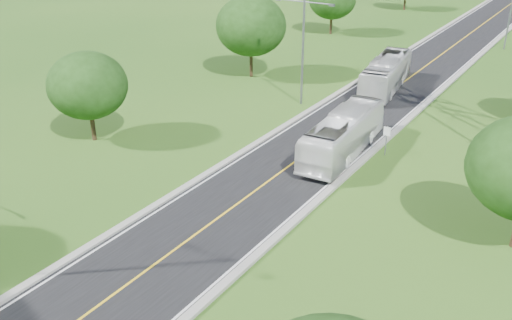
{
  "coord_description": "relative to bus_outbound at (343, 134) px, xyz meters",
  "views": [
    {
      "loc": [
        18.51,
        -1.08,
        18.29
      ],
      "look_at": [
        0.78,
        26.46,
        3.0
      ],
      "focal_mm": 40.0,
      "sensor_mm": 36.0,
      "label": 1
    }
  ],
  "objects": [
    {
      "name": "road",
      "position": [
        -2.36,
        29.69,
        -1.66
      ],
      "size": [
        8.0,
        150.0,
        0.06
      ],
      "primitive_type": "cube",
      "color": "black",
      "rests_on": "ground"
    },
    {
      "name": "bus_outbound",
      "position": [
        0.0,
        0.0,
        0.0
      ],
      "size": [
        3.53,
        11.87,
        3.26
      ],
      "primitive_type": "imported",
      "rotation": [
        0.0,
        0.0,
        3.21
      ],
      "color": "white",
      "rests_on": "road"
    },
    {
      "name": "ground",
      "position": [
        -2.36,
        23.69,
        -1.69
      ],
      "size": [
        260.0,
        260.0,
        0.0
      ],
      "primitive_type": "plane",
      "color": "#244E16",
      "rests_on": "ground"
    },
    {
      "name": "curb_right",
      "position": [
        1.89,
        29.69,
        -1.58
      ],
      "size": [
        0.5,
        150.0,
        0.22
      ],
      "primitive_type": "cube",
      "color": "gray",
      "rests_on": "ground"
    },
    {
      "name": "tree_lc",
      "position": [
        -17.36,
        13.69,
        3.88
      ],
      "size": [
        7.56,
        7.56,
        8.79
      ],
      "color": "black",
      "rests_on": "ground"
    },
    {
      "name": "speed_limit_sign",
      "position": [
        2.84,
        1.68,
        -0.09
      ],
      "size": [
        0.55,
        0.09,
        2.4
      ],
      "color": "slate",
      "rests_on": "ground"
    },
    {
      "name": "streetlight_far_right",
      "position": [
        3.64,
        41.69,
        4.25
      ],
      "size": [
        5.9,
        0.25,
        10.0
      ],
      "color": "slate",
      "rests_on": "ground"
    },
    {
      "name": "bus_inbound",
      "position": [
        -3.16,
        17.08,
        0.04
      ],
      "size": [
        4.49,
        12.25,
        3.33
      ],
      "primitive_type": "imported",
      "rotation": [
        0.0,
        0.0,
        0.14
      ],
      "color": "silver",
      "rests_on": "road"
    },
    {
      "name": "curb_left",
      "position": [
        -6.61,
        29.69,
        -1.58
      ],
      "size": [
        0.5,
        150.0,
        0.22
      ],
      "primitive_type": "cube",
      "color": "gray",
      "rests_on": "ground"
    },
    {
      "name": "streetlight_mid_left",
      "position": [
        -8.36,
        8.69,
        4.25
      ],
      "size": [
        5.9,
        0.25,
        10.0
      ],
      "color": "slate",
      "rests_on": "ground"
    },
    {
      "name": "tree_lb",
      "position": [
        -18.36,
        -8.31,
        2.95
      ],
      "size": [
        6.3,
        6.3,
        7.33
      ],
      "color": "black",
      "rests_on": "ground"
    }
  ]
}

